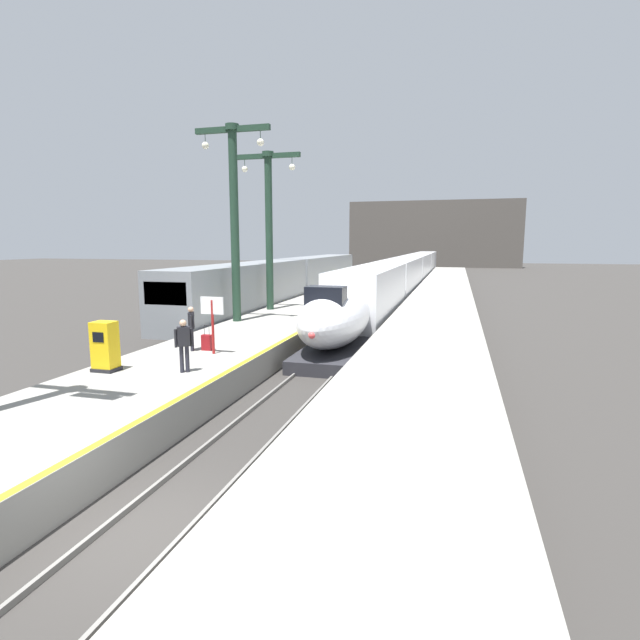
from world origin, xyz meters
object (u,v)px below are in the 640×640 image
passenger_mid_platform (184,342)px  regional_train_adjacent (290,280)px  station_column_far (269,216)px  departure_info_board (212,313)px  ticket_machine_yellow (105,348)px  passenger_near_edge (191,325)px  station_column_mid (234,206)px  rolling_suitcase (207,342)px  highspeed_train_main (408,272)px

passenger_mid_platform → regional_train_adjacent: bearing=101.4°
regional_train_adjacent → station_column_far: size_ratio=3.89×
station_column_far → departure_info_board: 13.15m
ticket_machine_yellow → passenger_near_edge: bearing=72.3°
regional_train_adjacent → station_column_mid: station_column_mid is taller
rolling_suitcase → regional_train_adjacent: bearing=100.8°
station_column_mid → rolling_suitcase: station_column_mid is taller
highspeed_train_main → station_column_far: 27.32m
passenger_mid_platform → ticket_machine_yellow: bearing=-168.2°
passenger_near_edge → passenger_mid_platform: 3.25m
station_column_far → ticket_machine_yellow: (0.35, -15.41, -4.90)m
station_column_mid → departure_info_board: (2.49, -7.41, -4.40)m
station_column_mid → passenger_near_edge: size_ratio=5.86×
station_column_far → passenger_near_edge: 12.92m
station_column_mid → station_column_far: bearing=90.0°
station_column_mid → station_column_far: size_ratio=1.05×
passenger_mid_platform → ticket_machine_yellow: size_ratio=1.06×
passenger_near_edge → rolling_suitcase: size_ratio=1.72×
passenger_mid_platform → ticket_machine_yellow: (-2.51, -0.52, -0.25)m
station_column_far → passenger_mid_platform: (2.86, -14.89, -4.65)m
regional_train_adjacent → ticket_machine_yellow: size_ratio=22.87×
rolling_suitcase → ticket_machine_yellow: ticket_machine_yellow is taller
highspeed_train_main → passenger_mid_platform: (-3.04, -41.14, 0.07)m
highspeed_train_main → passenger_mid_platform: bearing=-94.2°
ticket_machine_yellow → regional_train_adjacent: bearing=95.7°
highspeed_train_main → passenger_mid_platform: 41.25m
passenger_mid_platform → departure_info_board: 2.73m
rolling_suitcase → departure_info_board: size_ratio=0.46×
station_column_far → passenger_near_edge: station_column_far is taller
station_column_far → ticket_machine_yellow: station_column_far is taller
ticket_machine_yellow → departure_info_board: bearing=56.1°
departure_info_board → rolling_suitcase: bearing=137.2°
highspeed_train_main → passenger_near_edge: highspeed_train_main is taller
regional_train_adjacent → rolling_suitcase: bearing=-79.2°
station_column_mid → departure_info_board: size_ratio=4.67×
station_column_mid → passenger_mid_platform: (2.86, -10.06, -4.91)m
station_column_far → departure_info_board: bearing=-78.5°
station_column_far → passenger_mid_platform: 15.86m
highspeed_train_main → regional_train_adjacent: (-8.10, -16.10, 0.16)m
ticket_machine_yellow → station_column_mid: bearing=91.9°
highspeed_train_main → station_column_far: station_column_far is taller
regional_train_adjacent → rolling_suitcase: regional_train_adjacent is taller
highspeed_train_main → station_column_mid: bearing=-100.7°
rolling_suitcase → departure_info_board: bearing=-42.8°
station_column_mid → station_column_far: 4.83m
regional_train_adjacent → station_column_mid: bearing=-81.6°
station_column_far → ticket_machine_yellow: size_ratio=5.88×
regional_train_adjacent → passenger_mid_platform: bearing=-78.6°
passenger_near_edge → passenger_mid_platform: bearing=-64.2°
rolling_suitcase → passenger_near_edge: bearing=-158.0°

